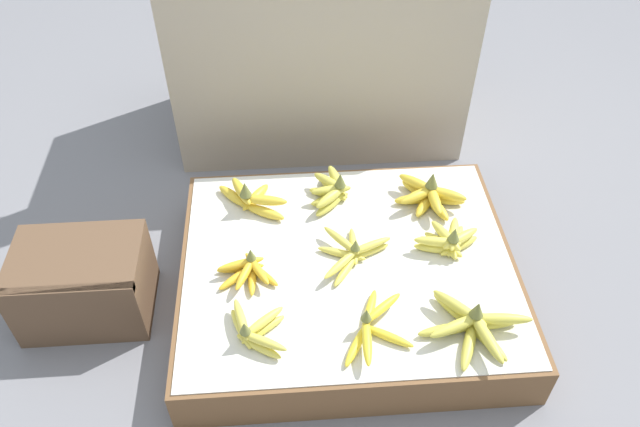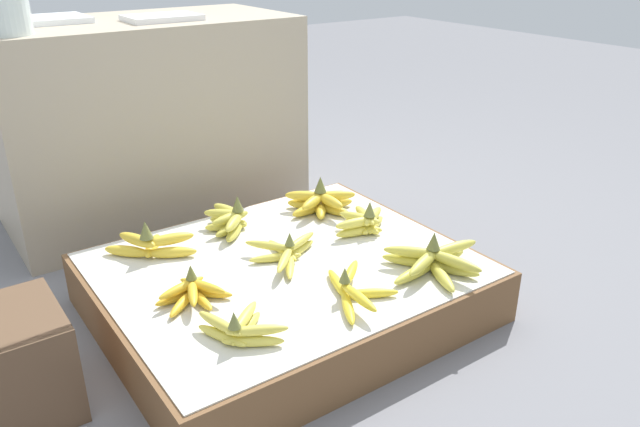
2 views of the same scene
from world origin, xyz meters
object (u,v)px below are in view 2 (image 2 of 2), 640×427
at_px(banana_bunch_front_midleft, 352,290).
at_px(banana_bunch_front_left, 240,329).
at_px(banana_bunch_back_midleft, 230,220).
at_px(banana_bunch_front_midright, 434,261).
at_px(banana_bunch_back_left, 151,244).
at_px(foam_tray_white, 162,18).
at_px(banana_bunch_middle_midleft, 286,252).
at_px(banana_bunch_middle_left, 192,292).
at_px(banana_bunch_middle_midright, 364,222).
at_px(banana_bunch_back_midright, 320,202).

bearing_deg(banana_bunch_front_midleft, banana_bunch_front_left, 178.40).
bearing_deg(banana_bunch_front_left, banana_bunch_back_midleft, 64.45).
xyz_separation_m(banana_bunch_front_midleft, banana_bunch_back_midleft, (-0.06, 0.51, 0.01)).
xyz_separation_m(banana_bunch_front_midright, banana_bunch_back_midleft, (-0.31, 0.53, 0.00)).
relative_size(banana_bunch_back_left, foam_tray_white, 0.97).
distance_m(banana_bunch_middle_midleft, banana_bunch_back_left, 0.37).
distance_m(banana_bunch_back_left, foam_tray_white, 0.80).
relative_size(banana_bunch_front_midright, banana_bunch_middle_left, 1.66).
height_order(banana_bunch_front_midleft, banana_bunch_back_midleft, banana_bunch_back_midleft).
xyz_separation_m(banana_bunch_front_midleft, banana_bunch_middle_midright, (0.26, 0.28, 0.00)).
xyz_separation_m(banana_bunch_front_left, banana_bunch_front_midright, (0.55, -0.03, 0.00)).
distance_m(banana_bunch_middle_midright, foam_tray_white, 0.94).
xyz_separation_m(banana_bunch_front_midleft, banana_bunch_back_left, (-0.31, 0.49, 0.01)).
xyz_separation_m(banana_bunch_middle_midleft, banana_bunch_back_midleft, (-0.03, 0.26, 0.01)).
distance_m(banana_bunch_front_midleft, banana_bunch_back_midright, 0.52).
bearing_deg(banana_bunch_middle_midleft, banana_bunch_front_midright, -44.58).
height_order(banana_bunch_front_left, banana_bunch_back_midleft, banana_bunch_back_midleft).
bearing_deg(foam_tray_white, banana_bunch_back_left, -119.93).
height_order(banana_bunch_front_midleft, banana_bunch_back_midright, banana_bunch_back_midright).
relative_size(banana_bunch_middle_midright, banana_bunch_back_midright, 0.91).
bearing_deg(banana_bunch_middle_midright, banana_bunch_middle_left, -173.61).
distance_m(banana_bunch_front_left, banana_bunch_front_midleft, 0.30).
bearing_deg(banana_bunch_middle_midright, foam_tray_white, 109.89).
height_order(banana_bunch_front_midleft, banana_bunch_middle_midright, banana_bunch_middle_midright).
relative_size(banana_bunch_middle_midright, foam_tray_white, 0.87).
distance_m(banana_bunch_middle_midright, banana_bunch_back_midright, 0.19).
relative_size(banana_bunch_back_midleft, banana_bunch_back_midright, 0.94).
distance_m(banana_bunch_front_midleft, banana_bunch_front_midright, 0.25).
height_order(banana_bunch_middle_midright, foam_tray_white, foam_tray_white).
bearing_deg(banana_bunch_front_midright, banana_bunch_middle_midleft, 135.42).
bearing_deg(banana_bunch_back_midright, banana_bunch_middle_left, -155.43).
bearing_deg(banana_bunch_front_midright, banana_bunch_middle_midright, 89.03).
xyz_separation_m(banana_bunch_front_midleft, banana_bunch_middle_midleft, (-0.02, 0.26, -0.00)).
distance_m(banana_bunch_middle_midleft, banana_bunch_back_midright, 0.33).
bearing_deg(banana_bunch_middle_midright, banana_bunch_middle_midleft, -176.25).
distance_m(banana_bunch_front_left, banana_bunch_back_left, 0.48).
bearing_deg(banana_bunch_middle_left, banana_bunch_middle_midleft, 8.92).
bearing_deg(banana_bunch_front_midleft, banana_bunch_middle_left, 146.31).
bearing_deg(banana_bunch_back_left, banana_bunch_middle_midright, -20.78).
xyz_separation_m(banana_bunch_middle_midleft, banana_bunch_back_midright, (0.26, 0.21, 0.01)).
bearing_deg(banana_bunch_front_left, banana_bunch_front_midright, -2.63).
relative_size(banana_bunch_front_midright, banana_bunch_middle_midleft, 1.34).
height_order(banana_bunch_front_midleft, foam_tray_white, foam_tray_white).
relative_size(banana_bunch_middle_left, banana_bunch_back_midright, 0.80).
bearing_deg(banana_bunch_front_midright, foam_tray_white, 104.26).
height_order(banana_bunch_front_midleft, banana_bunch_front_midright, banana_bunch_front_midright).
bearing_deg(banana_bunch_middle_midright, banana_bunch_back_left, 159.22).
relative_size(banana_bunch_front_left, foam_tray_white, 0.79).
bearing_deg(banana_bunch_front_left, banana_bunch_back_midright, 40.47).
relative_size(banana_bunch_front_midleft, banana_bunch_middle_midright, 1.25).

